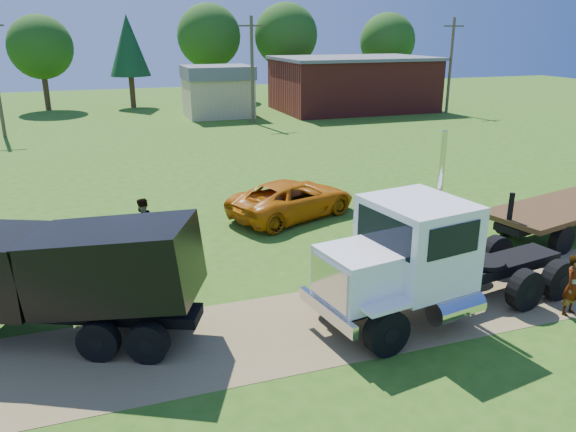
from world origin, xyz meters
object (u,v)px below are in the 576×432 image
object	(u,v)px
orange_pickup	(293,199)
black_dump_truck	(64,274)
white_semi_tractor	(418,260)
spectator_a	(573,285)

from	to	relation	value
orange_pickup	black_dump_truck	bearing A→B (deg)	108.19
black_dump_truck	white_semi_tractor	bearing A→B (deg)	11.33
white_semi_tractor	black_dump_truck	size ratio (longest dim) A/B	1.14
orange_pickup	white_semi_tractor	bearing A→B (deg)	159.53
white_semi_tractor	orange_pickup	distance (m)	9.84
spectator_a	black_dump_truck	bearing A→B (deg)	148.43
white_semi_tractor	spectator_a	size ratio (longest dim) A/B	4.82
black_dump_truck	orange_pickup	xyz separation A→B (m)	(9.12, 7.71, -1.03)
black_dump_truck	spectator_a	xyz separation A→B (m)	(13.75, -3.43, -0.94)
white_semi_tractor	black_dump_truck	world-z (taller)	white_semi_tractor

